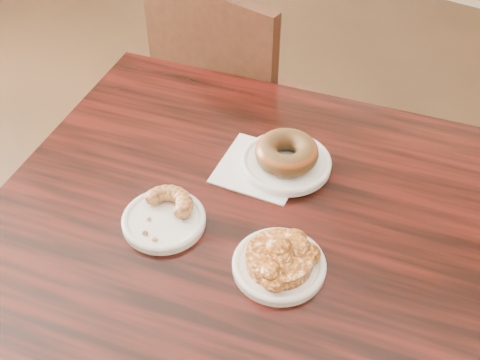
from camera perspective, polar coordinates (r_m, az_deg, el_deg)
The scene contains 9 objects.
cafe_table at distance 1.33m, azimuth -0.50°, elevation -15.55°, with size 0.87×0.87×0.75m, color black.
chair_far at distance 1.75m, azimuth 0.81°, elevation 6.27°, with size 0.41×0.41×0.90m, color black, non-canonical shape.
napkin at distance 1.13m, azimuth 1.94°, elevation 1.18°, with size 0.15×0.15×0.00m, color white.
plate_donut at distance 1.13m, azimuth 4.38°, elevation 1.63°, with size 0.17×0.17×0.01m, color white.
plate_cruller at distance 1.04m, azimuth -7.22°, elevation -3.84°, with size 0.14×0.14×0.01m, color white.
plate_fritter at distance 0.97m, azimuth 3.72°, elevation -8.10°, with size 0.15×0.15×0.01m, color white.
glazed_donut at distance 1.11m, azimuth 4.45°, elevation 2.64°, with size 0.12×0.12×0.04m, color #9C3E16.
apple_fritter at distance 0.95m, azimuth 3.78°, elevation -7.23°, with size 0.15×0.15×0.04m, color #4F1F08, non-canonical shape.
cruller_fragment at distance 1.03m, azimuth -7.32°, elevation -3.09°, with size 0.10×0.10×0.03m, color #5F2913, non-canonical shape.
Camera 1 is at (0.44, -0.56, 1.52)m, focal length 45.00 mm.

